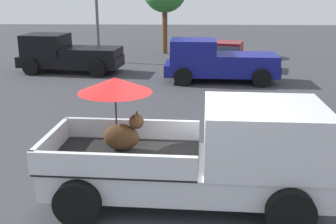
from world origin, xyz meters
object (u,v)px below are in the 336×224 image
at_px(pickup_truck_main, 207,152).
at_px(pickup_truck_red, 216,61).
at_px(pickup_truck_far, 67,54).
at_px(parked_sedan_far, 221,53).

relative_size(pickup_truck_main, pickup_truck_red, 1.06).
height_order(pickup_truck_far, parked_sedan_far, pickup_truck_far).
relative_size(pickup_truck_main, pickup_truck_far, 1.03).
xyz_separation_m(pickup_truck_main, pickup_truck_far, (-5.99, 12.27, -0.11)).
distance_m(pickup_truck_red, parked_sedan_far, 3.19).
bearing_deg(pickup_truck_main, parked_sedan_far, 86.62).
bearing_deg(parked_sedan_far, pickup_truck_far, -155.11).
bearing_deg(pickup_truck_far, pickup_truck_main, 122.32).
distance_m(pickup_truck_main, pickup_truck_far, 13.65).
bearing_deg(pickup_truck_red, parked_sedan_far, -96.95).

